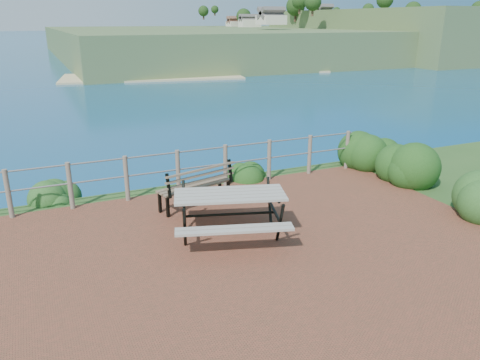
% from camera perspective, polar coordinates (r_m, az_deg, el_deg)
% --- Properties ---
extents(ground, '(10.00, 7.00, 0.12)m').
position_cam_1_polar(ground, '(7.86, -0.18, -9.51)').
color(ground, brown).
rests_on(ground, ground).
extents(ocean, '(1200.00, 1200.00, 0.00)m').
position_cam_1_polar(ocean, '(206.37, -24.32, 16.31)').
color(ocean, '#166286').
rests_on(ocean, ground).
extents(safety_railing, '(9.40, 0.10, 1.00)m').
position_cam_1_polar(safety_railing, '(10.55, -7.57, 1.28)').
color(safety_railing, '#6B5B4C').
rests_on(safety_railing, ground).
extents(distant_bay, '(290.00, 232.36, 24.00)m').
position_cam_1_polar(distant_bay, '(273.14, 16.79, 17.07)').
color(distant_bay, '#426130').
rests_on(distant_bay, ground).
extents(picnic_table, '(2.10, 1.63, 0.82)m').
position_cam_1_polar(picnic_table, '(8.37, -1.24, -3.68)').
color(picnic_table, '#9E978E').
rests_on(picnic_table, ground).
extents(park_bench, '(1.69, 0.83, 0.93)m').
position_cam_1_polar(park_bench, '(9.75, -5.54, 0.10)').
color(park_bench, brown).
rests_on(park_bench, ground).
extents(shrub_right_front, '(1.44, 1.44, 2.04)m').
position_cam_1_polar(shrub_right_front, '(11.93, 18.77, -0.41)').
color(shrub_right_front, '#193D12').
rests_on(shrub_right_front, ground).
extents(shrub_right_edge, '(1.20, 1.20, 1.71)m').
position_cam_1_polar(shrub_right_edge, '(13.06, 15.53, 1.56)').
color(shrub_right_edge, '#193D12').
rests_on(shrub_right_edge, ground).
extents(shrub_lip_west, '(0.86, 0.86, 0.64)m').
position_cam_1_polar(shrub_lip_west, '(11.11, -21.38, -2.13)').
color(shrub_lip_west, '#23481B').
rests_on(shrub_lip_west, ground).
extents(shrub_lip_east, '(0.81, 0.81, 0.57)m').
position_cam_1_polar(shrub_lip_east, '(11.71, 1.00, 0.28)').
color(shrub_lip_east, '#193D12').
rests_on(shrub_lip_east, ground).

